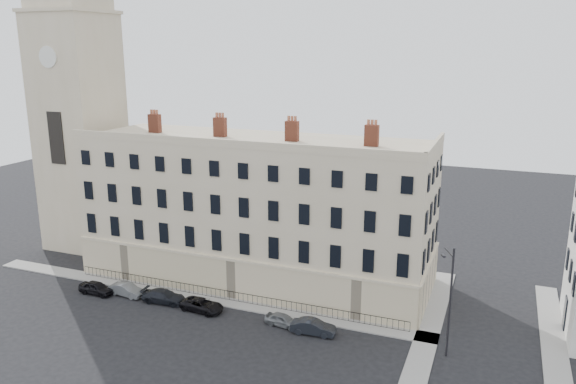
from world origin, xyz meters
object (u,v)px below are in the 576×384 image
car_c (164,296)px  car_f (313,327)px  car_a (97,288)px  car_d (202,305)px  car_e (283,320)px  streetlamp (450,298)px  car_b (127,290)px

car_c → car_f: (15.49, -0.57, 0.01)m
car_a → car_c: (7.40, 0.77, -0.01)m
car_a → car_d: 11.77m
car_e → streetlamp: 14.74m
car_b → streetlamp: 31.20m
car_e → car_f: size_ratio=0.85×
car_c → car_d: size_ratio=1.04×
car_a → streetlamp: (33.93, 0.58, 4.45)m
car_f → car_e: bearing=78.0°
car_a → car_b: (3.04, 0.78, -0.02)m
car_e → car_f: (2.99, -0.40, 0.08)m
streetlamp → car_c: bearing=155.8°
car_d → car_f: size_ratio=1.08×
car_c → streetlamp: bearing=-95.4°
car_f → car_c: bearing=83.4°
car_c → car_e: 12.49m
streetlamp → car_e: bearing=156.1°
car_a → car_f: bearing=-88.0°
car_d → car_b: bearing=94.0°
car_b → car_c: (4.36, -0.01, 0.01)m
car_b → streetlamp: streetlamp is taller
car_b → car_d: bearing=-85.6°
car_c → car_e: car_c is taller
car_d → car_e: 8.14m
car_d → car_e: bearing=-84.2°
car_a → car_d: car_a is taller
car_a → car_b: 3.14m
car_a → streetlamp: bearing=-87.5°
car_e → car_a: bearing=98.3°
car_a → car_d: bearing=-85.8°
car_c → streetlamp: (26.53, -0.18, 4.45)m
car_d → car_e: size_ratio=1.27×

